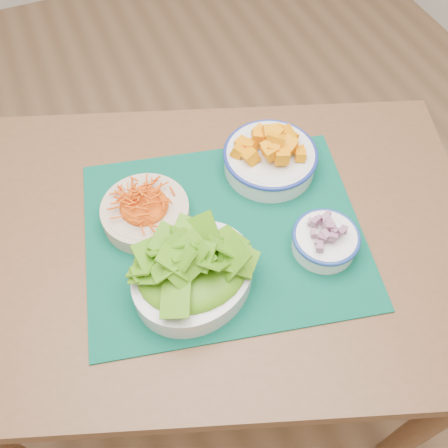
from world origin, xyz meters
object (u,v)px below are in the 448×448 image
lettuce_bowl (193,270)px  carrot_bowl (145,209)px  table (209,262)px  placemat (224,233)px  onion_bowl (326,238)px  squash_bowl (270,154)px

lettuce_bowl → carrot_bowl: bearing=79.0°
table → placemat: size_ratio=2.32×
placemat → carrot_bowl: (-0.14, 0.09, 0.03)m
table → lettuce_bowl: bearing=-105.0°
carrot_bowl → onion_bowl: size_ratio=1.75×
table → squash_bowl: size_ratio=5.08×
table → carrot_bowl: carrot_bowl is taller
table → squash_bowl: squash_bowl is taller
squash_bowl → onion_bowl: squash_bowl is taller
carrot_bowl → squash_bowl: squash_bowl is taller
carrot_bowl → onion_bowl: 0.36m
table → squash_bowl: bearing=49.5°
squash_bowl → onion_bowl: size_ratio=1.89×
table → onion_bowl: onion_bowl is taller
placemat → onion_bowl: onion_bowl is taller
placemat → lettuce_bowl: 0.14m
table → carrot_bowl: (-0.10, 0.08, 0.15)m
placemat → squash_bowl: squash_bowl is taller
onion_bowl → placemat: bearing=147.5°
carrot_bowl → lettuce_bowl: lettuce_bowl is taller
onion_bowl → squash_bowl: bearing=92.7°
table → placemat: placemat is taller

